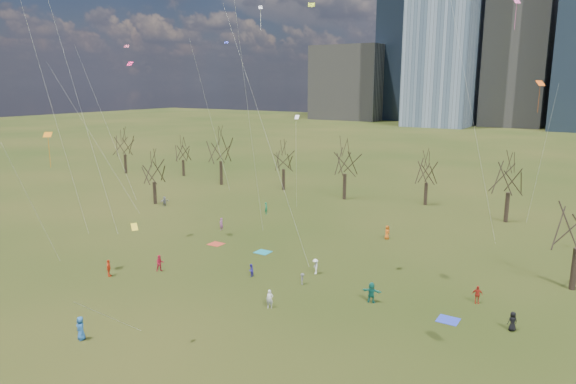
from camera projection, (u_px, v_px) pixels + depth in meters
The scene contains 21 objects.
ground at pixel (214, 296), 44.05m from camera, with size 500.00×500.00×0.00m, color black.
downtown_skyline at pixel (537, 31), 211.99m from camera, with size 212.50×78.00×118.00m.
bare_tree_row at pixel (380, 167), 73.71m from camera, with size 113.04×29.80×9.50m.
blanket_teal at pixel (263, 252), 55.50m from camera, with size 1.60×1.50×0.03m, color teal.
blanket_navy at pixel (448, 320), 39.59m from camera, with size 1.60×1.50×0.03m, color #283BBD.
blanket_crimson at pixel (216, 244), 58.28m from camera, with size 1.60×1.50×0.03m, color #B33823.
person_0 at pixel (81, 328), 36.45m from camera, with size 0.85×0.55×1.74m, color #245A9F.
person_1 at pixel (270, 299), 41.60m from camera, with size 0.57×0.37×1.55m, color silver.
person_2 at pixel (160, 263), 49.78m from camera, with size 0.79×0.61×1.62m, color red.
person_3 at pixel (302, 279), 46.54m from camera, with size 0.69×0.39×1.06m, color #5C5C61.
person_4 at pixel (109, 268), 48.42m from camera, with size 0.96×0.40×1.64m, color #F1461A.
person_5 at pixel (371, 292), 42.67m from camera, with size 1.63×0.52×1.76m, color #197366.
person_6 at pixel (513, 321), 37.77m from camera, with size 0.73×0.47×1.49m, color black.
person_7 at pixel (221, 224), 63.79m from camera, with size 0.56×0.37×1.55m, color #A1509B.
person_8 at pixel (251, 270), 48.44m from camera, with size 0.60×0.46×1.22m, color #3228B0.
person_9 at pixel (315, 266), 49.10m from camera, with size 0.96×0.55×1.49m, color white.
person_10 at pixel (477, 295), 42.51m from camera, with size 0.90×0.37×1.53m, color red.
person_11 at pixel (165, 201), 76.14m from camera, with size 1.35×0.43×1.46m, color slate.
person_12 at pixel (387, 232), 60.01m from camera, with size 0.81×0.53×1.66m, color orange.
person_13 at pixel (266, 208), 71.65m from camera, with size 0.59×0.39×1.63m, color #1B7D4E.
kites_airborne at pixel (264, 135), 50.64m from camera, with size 69.13×54.39×31.15m.
Camera 1 is at (27.20, -31.61, 17.94)m, focal length 32.00 mm.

